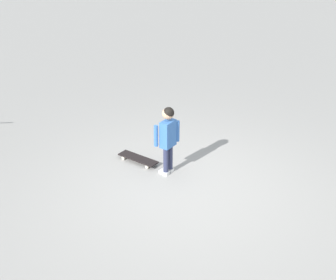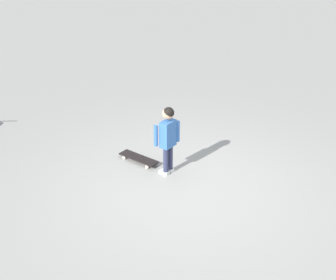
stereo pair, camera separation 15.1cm
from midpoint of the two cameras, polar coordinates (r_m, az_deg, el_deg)
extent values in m
plane|color=gray|center=(6.23, 2.05, -6.43)|extent=(50.00, 50.00, 0.00)
cylinder|color=#2D3351|center=(6.46, -0.95, -2.65)|extent=(0.08, 0.08, 0.42)
cube|color=white|center=(6.58, -1.15, -4.21)|extent=(0.17, 0.12, 0.05)
cylinder|color=#2D3351|center=(6.54, -0.38, -2.27)|extent=(0.08, 0.08, 0.42)
cube|color=white|center=(6.66, -0.59, -3.82)|extent=(0.17, 0.12, 0.05)
cube|color=#386BB7|center=(6.31, -0.69, 0.81)|extent=(0.20, 0.27, 0.40)
cylinder|color=#386BB7|center=(6.25, -2.26, 0.54)|extent=(0.06, 0.06, 0.32)
cylinder|color=#386BB7|center=(6.39, 0.57, 1.16)|extent=(0.06, 0.06, 0.32)
sphere|color=tan|center=(6.18, -0.70, 3.45)|extent=(0.17, 0.17, 0.17)
sphere|color=black|center=(6.17, -0.63, 3.55)|extent=(0.16, 0.16, 0.16)
cube|color=black|center=(6.90, -4.54, -2.38)|extent=(0.71, 0.37, 0.02)
cube|color=#B7B7BC|center=(7.04, -6.01, -1.93)|extent=(0.06, 0.11, 0.02)
cube|color=#B7B7BC|center=(6.77, -2.99, -3.07)|extent=(0.06, 0.11, 0.02)
cylinder|color=beige|center=(7.01, -6.41, -2.32)|extent=(0.06, 0.04, 0.06)
cylinder|color=beige|center=(7.10, -5.60, -1.86)|extent=(0.06, 0.04, 0.06)
cylinder|color=beige|center=(6.73, -3.39, -3.49)|extent=(0.06, 0.04, 0.06)
cylinder|color=beige|center=(6.83, -2.59, -2.99)|extent=(0.06, 0.04, 0.06)
camera|label=1|loc=(0.08, -90.68, -0.34)|focal=46.98mm
camera|label=2|loc=(0.08, 89.32, 0.34)|focal=46.98mm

